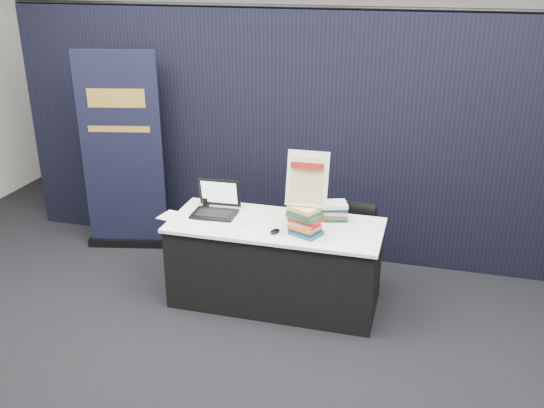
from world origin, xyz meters
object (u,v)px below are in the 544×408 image
(display_table, at_px, (275,263))
(book_stack_short, at_px, (334,211))
(info_sign, at_px, (307,179))
(pullup_banner, at_px, (123,165))
(book_stack_tall, at_px, (305,221))
(laptop, at_px, (216,206))
(stacking_chair, at_px, (352,246))

(display_table, distance_m, book_stack_short, 0.68)
(info_sign, height_order, pullup_banner, pullup_banner)
(book_stack_short, distance_m, pullup_banner, 2.27)
(book_stack_tall, height_order, book_stack_short, book_stack_tall)
(info_sign, bearing_deg, laptop, 165.12)
(pullup_banner, bearing_deg, info_sign, -34.02)
(book_stack_short, distance_m, stacking_chair, 0.41)
(pullup_banner, bearing_deg, laptop, -39.00)
(book_stack_short, relative_size, pullup_banner, 0.12)
(book_stack_tall, distance_m, pullup_banner, 2.22)
(display_table, height_order, laptop, laptop)
(display_table, bearing_deg, pullup_banner, 159.01)
(display_table, relative_size, book_stack_short, 7.15)
(book_stack_short, height_order, info_sign, info_sign)
(laptop, relative_size, book_stack_tall, 1.39)
(book_stack_short, bearing_deg, laptop, -171.95)
(display_table, bearing_deg, info_sign, -22.40)
(laptop, height_order, book_stack_short, laptop)
(book_stack_tall, height_order, stacking_chair, book_stack_tall)
(book_stack_tall, height_order, info_sign, info_sign)
(laptop, distance_m, book_stack_tall, 0.88)
(pullup_banner, xyz_separation_m, stacking_chair, (2.38, -0.34, -0.44))
(display_table, distance_m, book_stack_tall, 0.60)
(laptop, bearing_deg, stacking_chair, 9.82)
(laptop, bearing_deg, info_sign, -15.71)
(book_stack_tall, relative_size, book_stack_short, 1.11)
(book_stack_short, relative_size, stacking_chair, 0.30)
(display_table, height_order, book_stack_tall, book_stack_tall)
(book_stack_tall, xyz_separation_m, book_stack_short, (0.17, 0.38, -0.05))
(stacking_chair, bearing_deg, laptop, -164.13)
(pullup_banner, bearing_deg, book_stack_short, -24.26)
(display_table, bearing_deg, book_stack_short, 26.45)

